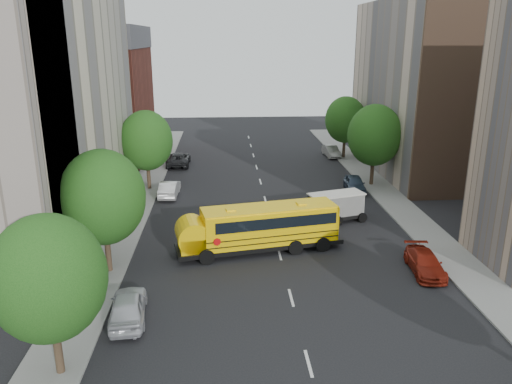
{
  "coord_description": "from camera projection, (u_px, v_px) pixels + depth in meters",
  "views": [
    {
      "loc": [
        -3.63,
        -33.12,
        14.15
      ],
      "look_at": [
        -1.36,
        2.0,
        3.24
      ],
      "focal_mm": 35.0,
      "sensor_mm": 36.0,
      "label": 1
    }
  ],
  "objects": [
    {
      "name": "parked_car_0",
      "position": [
        128.0,
        307.0,
        25.94
      ],
      "size": [
        2.26,
        4.68,
        1.54
      ],
      "primitive_type": "imported",
      "rotation": [
        0.0,
        0.0,
        3.24
      ],
      "color": "silver",
      "rests_on": "ground"
    },
    {
      "name": "street_tree_4",
      "position": [
        375.0,
        135.0,
        48.5
      ],
      "size": [
        5.25,
        5.25,
        8.1
      ],
      "color": "#38281C",
      "rests_on": "ground"
    },
    {
      "name": "parked_car_1",
      "position": [
        169.0,
        189.0,
        46.33
      ],
      "size": [
        1.75,
        4.53,
        1.47
      ],
      "primitive_type": "imported",
      "rotation": [
        0.0,
        0.0,
        3.1
      ],
      "color": "silver",
      "rests_on": "ground"
    },
    {
      "name": "building_right_far",
      "position": [
        425.0,
        88.0,
        53.5
      ],
      "size": [
        10.0,
        22.0,
        18.0
      ],
      "primitive_type": "cube",
      "color": "beige",
      "rests_on": "ground"
    },
    {
      "name": "street_tree_2",
      "position": [
        146.0,
        141.0,
        47.22
      ],
      "size": [
        4.99,
        4.99,
        7.71
      ],
      "color": "#38281C",
      "rests_on": "ground"
    },
    {
      "name": "parked_car_2",
      "position": [
        179.0,
        159.0,
        57.6
      ],
      "size": [
        2.52,
        5.46,
        1.52
      ],
      "primitive_type": "imported",
      "rotation": [
        0.0,
        0.0,
        3.14
      ],
      "color": "black",
      "rests_on": "ground"
    },
    {
      "name": "building_right_sidewall",
      "position": [
        474.0,
        100.0,
        43.01
      ],
      "size": [
        10.1,
        0.3,
        18.0
      ],
      "primitive_type": "cube",
      "color": "brown",
      "rests_on": "ground"
    },
    {
      "name": "parked_car_5",
      "position": [
        331.0,
        151.0,
        61.81
      ],
      "size": [
        1.8,
        4.31,
        1.39
      ],
      "primitive_type": "imported",
      "rotation": [
        0.0,
        0.0,
        0.08
      ],
      "color": "gray",
      "rests_on": "ground"
    },
    {
      "name": "lane_markings",
      "position": [
        265.0,
        200.0,
        45.51
      ],
      "size": [
        0.15,
        64.0,
        0.01
      ],
      "primitive_type": "cube",
      "color": "silver",
      "rests_on": "ground"
    },
    {
      "name": "safari_truck",
      "position": [
        331.0,
        207.0,
        39.73
      ],
      "size": [
        5.78,
        3.39,
        2.34
      ],
      "rotation": [
        0.0,
        0.0,
        0.29
      ],
      "color": "black",
      "rests_on": "ground"
    },
    {
      "name": "street_tree_1",
      "position": [
        103.0,
        197.0,
        30.02
      ],
      "size": [
        5.12,
        5.12,
        7.9
      ],
      "color": "#38281C",
      "rests_on": "ground"
    },
    {
      "name": "school_bus",
      "position": [
        258.0,
        226.0,
        34.1
      ],
      "size": [
        11.77,
        4.79,
        3.24
      ],
      "rotation": [
        0.0,
        0.0,
        0.2
      ],
      "color": "black",
      "rests_on": "ground"
    },
    {
      "name": "building_left_cream",
      "position": [
        33.0,
        95.0,
        37.63
      ],
      "size": [
        10.0,
        26.0,
        20.0
      ],
      "primitive_type": "cube",
      "color": "beige",
      "rests_on": "ground"
    },
    {
      "name": "sidewalk_right",
      "position": [
        408.0,
        215.0,
        41.44
      ],
      "size": [
        3.0,
        80.0,
        0.12
      ],
      "primitive_type": "cube",
      "color": "slate",
      "rests_on": "ground"
    },
    {
      "name": "street_tree_5",
      "position": [
        345.0,
        120.0,
        60.05
      ],
      "size": [
        4.86,
        4.86,
        7.51
      ],
      "color": "#38281C",
      "rests_on": "ground"
    },
    {
      "name": "street_tree_0",
      "position": [
        48.0,
        278.0,
        20.58
      ],
      "size": [
        4.8,
        4.8,
        7.41
      ],
      "color": "#38281C",
      "rests_on": "ground"
    },
    {
      "name": "parked_car_3",
      "position": [
        425.0,
        263.0,
        31.27
      ],
      "size": [
        2.16,
        4.57,
        1.29
      ],
      "primitive_type": "imported",
      "rotation": [
        0.0,
        0.0,
        -0.08
      ],
      "color": "maroon",
      "rests_on": "ground"
    },
    {
      "name": "parked_car_4",
      "position": [
        355.0,
        184.0,
        47.87
      ],
      "size": [
        2.13,
        4.49,
        1.48
      ],
      "primitive_type": "imported",
      "rotation": [
        0.0,
        0.0,
        -0.09
      ],
      "color": "#314156",
      "rests_on": "ground"
    },
    {
      "name": "sidewalk_left",
      "position": [
        128.0,
        221.0,
        40.02
      ],
      "size": [
        3.0,
        80.0,
        0.12
      ],
      "primitive_type": "cube",
      "color": "slate",
      "rests_on": "ground"
    },
    {
      "name": "ground",
      "position": [
        277.0,
        243.0,
        35.98
      ],
      "size": [
        120.0,
        120.0,
        0.0
      ],
      "primitive_type": "plane",
      "color": "black",
      "rests_on": "ground"
    },
    {
      "name": "building_left_redbrick",
      "position": [
        103.0,
        105.0,
        59.64
      ],
      "size": [
        10.0,
        15.0,
        13.0
      ],
      "primitive_type": "cube",
      "color": "maroon",
      "rests_on": "ground"
    }
  ]
}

